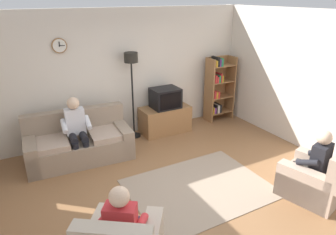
{
  "coord_description": "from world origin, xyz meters",
  "views": [
    {
      "loc": [
        -2.33,
        -3.47,
        2.94
      ],
      "look_at": [
        -0.03,
        0.69,
        1.04
      ],
      "focal_mm": 33.1,
      "sensor_mm": 36.0,
      "label": 1
    }
  ],
  "objects_px": {
    "couch": "(79,144)",
    "person_on_couch": "(77,127)",
    "tv_stand": "(165,119)",
    "person_in_right_armchair": "(314,160)",
    "person_in_left_armchair": "(123,223)",
    "armchair_near_bookshelf": "(316,180)",
    "bookshelf": "(218,88)",
    "tv": "(165,98)",
    "floor_lamp": "(132,72)"
  },
  "relations": [
    {
      "from": "tv",
      "to": "floor_lamp",
      "type": "bearing_deg",
      "value": 170.28
    },
    {
      "from": "person_in_right_armchair",
      "to": "armchair_near_bookshelf",
      "type": "bearing_deg",
      "value": -75.28
    },
    {
      "from": "floor_lamp",
      "to": "tv",
      "type": "bearing_deg",
      "value": -9.72
    },
    {
      "from": "bookshelf",
      "to": "couch",
      "type": "bearing_deg",
      "value": -173.45
    },
    {
      "from": "person_on_couch",
      "to": "person_in_left_armchair",
      "type": "distance_m",
      "value": 2.66
    },
    {
      "from": "tv_stand",
      "to": "person_on_couch",
      "type": "height_order",
      "value": "person_on_couch"
    },
    {
      "from": "bookshelf",
      "to": "floor_lamp",
      "type": "xyz_separation_m",
      "value": [
        -2.22,
        0.03,
        0.65
      ]
    },
    {
      "from": "tv_stand",
      "to": "person_in_left_armchair",
      "type": "relative_size",
      "value": 0.98
    },
    {
      "from": "tv_stand",
      "to": "couch",
      "type": "bearing_deg",
      "value": -170.63
    },
    {
      "from": "bookshelf",
      "to": "person_in_left_armchair",
      "type": "bearing_deg",
      "value": -139.36
    },
    {
      "from": "tv_stand",
      "to": "person_on_couch",
      "type": "relative_size",
      "value": 0.89
    },
    {
      "from": "tv",
      "to": "armchair_near_bookshelf",
      "type": "height_order",
      "value": "tv"
    },
    {
      "from": "tv_stand",
      "to": "tv",
      "type": "xyz_separation_m",
      "value": [
        -0.0,
        -0.02,
        0.52
      ]
    },
    {
      "from": "bookshelf",
      "to": "armchair_near_bookshelf",
      "type": "relative_size",
      "value": 1.51
    },
    {
      "from": "armchair_near_bookshelf",
      "to": "person_in_right_armchair",
      "type": "distance_m",
      "value": 0.33
    },
    {
      "from": "bookshelf",
      "to": "armchair_near_bookshelf",
      "type": "xyz_separation_m",
      "value": [
        -0.64,
        -3.35,
        -0.51
      ]
    },
    {
      "from": "tv_stand",
      "to": "bookshelf",
      "type": "distance_m",
      "value": 1.59
    },
    {
      "from": "tv",
      "to": "person_in_right_armchair",
      "type": "relative_size",
      "value": 0.54
    },
    {
      "from": "person_in_left_armchair",
      "to": "armchair_near_bookshelf",
      "type": "bearing_deg",
      "value": -3.31
    },
    {
      "from": "person_in_left_armchair",
      "to": "floor_lamp",
      "type": "bearing_deg",
      "value": 65.31
    },
    {
      "from": "couch",
      "to": "person_on_couch",
      "type": "relative_size",
      "value": 1.58
    },
    {
      "from": "person_on_couch",
      "to": "armchair_near_bookshelf",
      "type": "bearing_deg",
      "value": -44.21
    },
    {
      "from": "tv",
      "to": "person_on_couch",
      "type": "relative_size",
      "value": 0.48
    },
    {
      "from": "tv",
      "to": "person_in_left_armchair",
      "type": "relative_size",
      "value": 0.54
    },
    {
      "from": "armchair_near_bookshelf",
      "to": "floor_lamp",
      "type": "bearing_deg",
      "value": 115.1
    },
    {
      "from": "person_in_right_armchair",
      "to": "floor_lamp",
      "type": "bearing_deg",
      "value": 115.35
    },
    {
      "from": "armchair_near_bookshelf",
      "to": "person_on_couch",
      "type": "height_order",
      "value": "person_on_couch"
    },
    {
      "from": "couch",
      "to": "person_in_right_armchair",
      "type": "distance_m",
      "value": 4.05
    },
    {
      "from": "tv_stand",
      "to": "person_in_left_armchair",
      "type": "height_order",
      "value": "person_in_left_armchair"
    },
    {
      "from": "floor_lamp",
      "to": "person_on_couch",
      "type": "xyz_separation_m",
      "value": [
        -1.33,
        -0.54,
        -0.75
      ]
    },
    {
      "from": "couch",
      "to": "person_in_right_armchair",
      "type": "height_order",
      "value": "person_in_right_armchair"
    },
    {
      "from": "tv",
      "to": "floor_lamp",
      "type": "distance_m",
      "value": 0.97
    },
    {
      "from": "person_on_couch",
      "to": "floor_lamp",
      "type": "bearing_deg",
      "value": 22.14
    },
    {
      "from": "floor_lamp",
      "to": "tv_stand",
      "type": "bearing_deg",
      "value": -7.83
    },
    {
      "from": "tv",
      "to": "armchair_near_bookshelf",
      "type": "relative_size",
      "value": 0.57
    },
    {
      "from": "floor_lamp",
      "to": "armchair_near_bookshelf",
      "type": "bearing_deg",
      "value": -64.9
    },
    {
      "from": "couch",
      "to": "bookshelf",
      "type": "distance_m",
      "value": 3.58
    },
    {
      "from": "floor_lamp",
      "to": "person_in_right_armchair",
      "type": "relative_size",
      "value": 1.65
    },
    {
      "from": "floor_lamp",
      "to": "couch",
      "type": "bearing_deg",
      "value": -161.59
    },
    {
      "from": "bookshelf",
      "to": "person_on_couch",
      "type": "bearing_deg",
      "value": -171.77
    },
    {
      "from": "floor_lamp",
      "to": "person_in_left_armchair",
      "type": "distance_m",
      "value": 3.62
    },
    {
      "from": "couch",
      "to": "person_on_couch",
      "type": "distance_m",
      "value": 0.4
    },
    {
      "from": "tv",
      "to": "armchair_near_bookshelf",
      "type": "xyz_separation_m",
      "value": [
        0.86,
        -3.25,
        -0.52
      ]
    },
    {
      "from": "tv_stand",
      "to": "person_in_right_armchair",
      "type": "relative_size",
      "value": 0.98
    },
    {
      "from": "couch",
      "to": "person_in_right_armchair",
      "type": "bearing_deg",
      "value": -45.0
    },
    {
      "from": "tv_stand",
      "to": "person_on_couch",
      "type": "xyz_separation_m",
      "value": [
        -2.05,
        -0.44,
        0.4
      ]
    },
    {
      "from": "tv",
      "to": "bookshelf",
      "type": "distance_m",
      "value": 1.51
    },
    {
      "from": "person_in_left_armchair",
      "to": "bookshelf",
      "type": "bearing_deg",
      "value": 40.64
    },
    {
      "from": "tv_stand",
      "to": "tv",
      "type": "distance_m",
      "value": 0.52
    },
    {
      "from": "bookshelf",
      "to": "armchair_near_bookshelf",
      "type": "height_order",
      "value": "bookshelf"
    }
  ]
}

